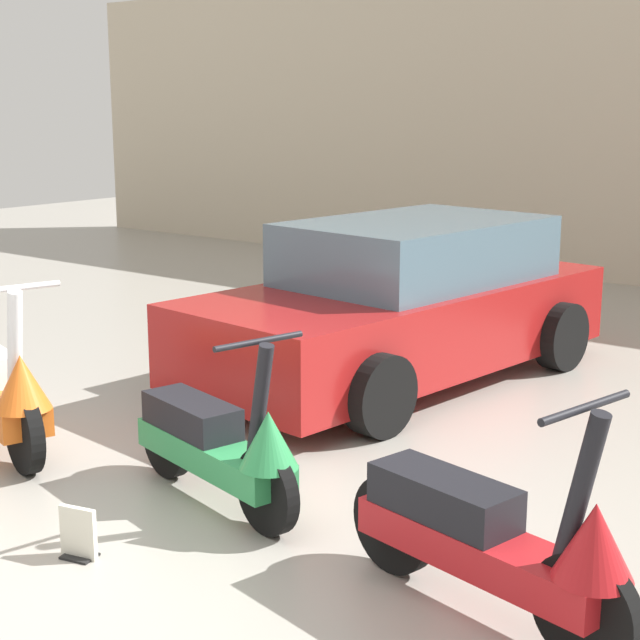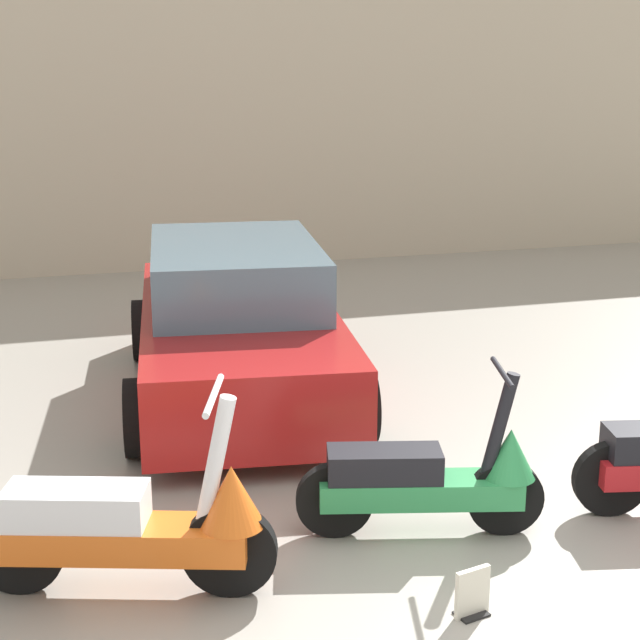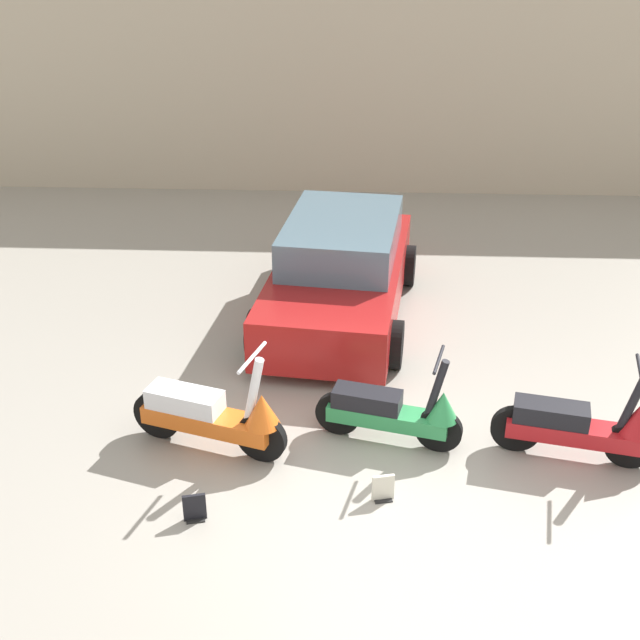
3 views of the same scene
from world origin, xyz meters
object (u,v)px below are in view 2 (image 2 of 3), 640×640
object	(u,v)px
placard_near_right_scooter	(472,595)
scooter_front_right	(432,478)
car_rear_left	(237,324)
scooter_front_left	(136,524)

from	to	relation	value
placard_near_right_scooter	scooter_front_right	bearing A→B (deg)	81.87
car_rear_left	placard_near_right_scooter	world-z (taller)	car_rear_left
scooter_front_right	placard_near_right_scooter	distance (m)	0.92
scooter_front_left	placard_near_right_scooter	distance (m)	1.77
scooter_front_right	car_rear_left	world-z (taller)	car_rear_left
scooter_front_right	car_rear_left	size ratio (longest dim) A/B	0.37
scooter_front_left	placard_near_right_scooter	bearing A→B (deg)	-5.60
scooter_front_right	car_rear_left	bearing A→B (deg)	116.23
scooter_front_left	car_rear_left	bearing A→B (deg)	86.52
scooter_front_left	placard_near_right_scooter	xyz separation A→B (m)	(1.61, -0.68, -0.29)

